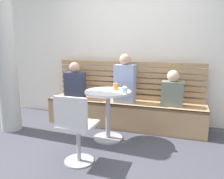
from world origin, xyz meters
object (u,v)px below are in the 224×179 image
at_px(cup_espresso_small, 125,88).
at_px(plate_small, 101,90).
at_px(cup_tumbler_orange, 116,87).
at_px(cafe_table, 108,106).
at_px(person_adult, 125,81).
at_px(cup_glass_short, 124,90).
at_px(white_chair, 76,127).
at_px(booth_bench, 124,114).
at_px(person_child_left, 172,90).
at_px(person_child_middle, 75,82).

bearing_deg(cup_espresso_small, plate_small, -157.28).
relative_size(cup_tumbler_orange, plate_small, 0.59).
height_order(cafe_table, plate_small, plate_small).
xyz_separation_m(person_adult, cup_glass_short, (0.17, -0.66, -0.03)).
xyz_separation_m(white_chair, plate_small, (0.00, 0.83, 0.28)).
bearing_deg(booth_bench, cup_espresso_small, -74.10).
distance_m(person_child_left, cup_tumbler_orange, 0.94).
bearing_deg(cafe_table, white_chair, -97.88).
bearing_deg(cup_tumbler_orange, person_child_middle, 152.50).
bearing_deg(cup_glass_short, booth_bench, 105.46).
height_order(person_adult, person_child_left, person_adult).
xyz_separation_m(booth_bench, person_child_left, (0.80, -0.00, 0.47)).
xyz_separation_m(booth_bench, cup_tumbler_orange, (0.01, -0.51, 0.57)).
xyz_separation_m(booth_bench, person_child_middle, (-0.92, -0.02, 0.51)).
relative_size(cup_glass_short, plate_small, 0.47).
distance_m(cafe_table, person_child_left, 1.08).
height_order(white_chair, person_adult, person_adult).
xyz_separation_m(cafe_table, person_child_left, (0.88, 0.61, 0.17)).
distance_m(person_child_left, person_child_middle, 1.72).
distance_m(cafe_table, cup_espresso_small, 0.36).
distance_m(white_chair, person_adult, 1.46).
bearing_deg(booth_bench, person_child_left, -0.35).
bearing_deg(cup_glass_short, person_child_middle, 149.38).
height_order(person_adult, cup_espresso_small, person_adult).
relative_size(person_adult, cup_glass_short, 10.14).
bearing_deg(cup_tumbler_orange, cup_espresso_small, 20.20).
xyz_separation_m(cafe_table, person_child_middle, (-0.84, 0.59, 0.21)).
distance_m(person_child_middle, cup_espresso_small, 1.14).
distance_m(booth_bench, person_adult, 0.59).
distance_m(cup_espresso_small, cup_glass_short, 0.22).
xyz_separation_m(white_chair, cup_glass_short, (0.38, 0.75, 0.32)).
bearing_deg(plate_small, cup_glass_short, -12.64).
xyz_separation_m(person_child_middle, cup_glass_short, (1.11, -0.65, 0.05)).
bearing_deg(cafe_table, booth_bench, 82.58).
distance_m(cafe_table, person_adult, 0.67).
relative_size(booth_bench, cup_glass_short, 33.75).
bearing_deg(person_child_middle, cafe_table, -35.01).
height_order(booth_bench, cup_tumbler_orange, cup_tumbler_orange).
height_order(person_child_left, cup_glass_short, person_child_left).
bearing_deg(cup_glass_short, cup_espresso_small, 104.52).
height_order(white_chair, plate_small, white_chair).
distance_m(booth_bench, cup_espresso_small, 0.73).
distance_m(cup_tumbler_orange, plate_small, 0.22).
relative_size(person_adult, person_child_middle, 1.24).
bearing_deg(cup_glass_short, person_adult, 104.55).
distance_m(cafe_table, person_child_middle, 1.05).
bearing_deg(cup_espresso_small, white_chair, -108.53).
xyz_separation_m(person_child_left, cup_tumbler_orange, (-0.79, -0.50, 0.10)).
height_order(cafe_table, person_child_middle, person_child_middle).
distance_m(white_chair, cup_glass_short, 0.90).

